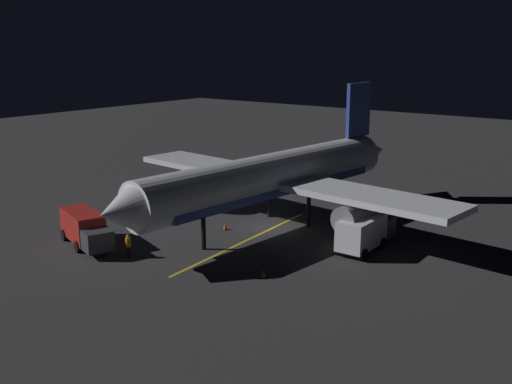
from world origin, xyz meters
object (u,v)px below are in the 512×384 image
object	(u,v)px
traffic_cone_near_right	(152,225)
traffic_cone_under_wing	(225,227)
traffic_cone_near_left	(263,274)
baggage_truck	(85,229)
catering_truck	(365,233)
airliner	(275,177)
ground_crew_worker	(128,246)

from	to	relation	value
traffic_cone_near_right	traffic_cone_under_wing	distance (m)	6.19
traffic_cone_near_left	traffic_cone_near_right	xyz separation A→B (m)	(14.01, -3.20, 0.00)
baggage_truck	catering_truck	size ratio (longest dim) A/B	1.10
airliner	catering_truck	world-z (taller)	airliner
baggage_truck	traffic_cone_near_left	bearing A→B (deg)	-168.42
traffic_cone_under_wing	ground_crew_worker	bearing A→B (deg)	82.02
traffic_cone_under_wing	traffic_cone_near_right	bearing A→B (deg)	32.93
catering_truck	traffic_cone_near_left	bearing A→B (deg)	72.84
baggage_truck	traffic_cone_near_right	size ratio (longest dim) A/B	12.55
ground_crew_worker	traffic_cone_under_wing	bearing A→B (deg)	-97.98
traffic_cone_near_left	traffic_cone_near_right	size ratio (longest dim) A/B	1.00
catering_truck	traffic_cone_near_left	xyz separation A→B (m)	(2.79, 9.05, -1.10)
catering_truck	baggage_truck	bearing A→B (deg)	34.54
airliner	traffic_cone_under_wing	world-z (taller)	airliner
ground_crew_worker	baggage_truck	bearing A→B (deg)	2.79
traffic_cone_near_right	catering_truck	bearing A→B (deg)	-160.79
airliner	traffic_cone_under_wing	distance (m)	5.94
airliner	traffic_cone_near_right	world-z (taller)	airliner
traffic_cone_near_right	ground_crew_worker	bearing A→B (deg)	122.93
airliner	traffic_cone_near_right	xyz separation A→B (m)	(7.89, 6.75, -4.06)
traffic_cone_under_wing	traffic_cone_near_left	bearing A→B (deg)	143.35
baggage_truck	ground_crew_worker	distance (m)	4.65
airliner	baggage_truck	distance (m)	15.86
ground_crew_worker	airliner	bearing A→B (deg)	-107.46
ground_crew_worker	traffic_cone_near_left	bearing A→B (deg)	-164.57
catering_truck	ground_crew_worker	world-z (taller)	catering_truck
baggage_truck	traffic_cone_near_left	size ratio (longest dim) A/B	12.55
traffic_cone_near_left	traffic_cone_under_wing	distance (m)	10.99
traffic_cone_near_left	traffic_cone_near_right	bearing A→B (deg)	-12.85
catering_truck	traffic_cone_under_wing	size ratio (longest dim) A/B	11.41
baggage_truck	ground_crew_worker	bearing A→B (deg)	-177.21
catering_truck	traffic_cone_near_right	xyz separation A→B (m)	(16.81, 5.86, -1.10)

